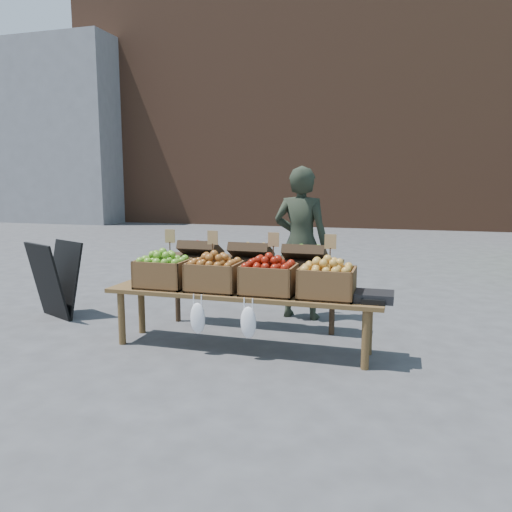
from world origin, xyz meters
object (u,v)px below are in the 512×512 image
(display_bench, at_px, (241,321))
(weighing_scale, at_px, (374,296))
(vendor, at_px, (301,243))
(chalkboard_sign, at_px, (55,279))
(crate_golden_apples, at_px, (163,273))
(crate_russet_pears, at_px, (214,276))
(crate_red_apples, at_px, (269,279))
(crate_green_apples, at_px, (327,283))
(back_table, at_px, (251,282))

(display_bench, distance_m, weighing_scale, 1.29)
(vendor, xyz_separation_m, chalkboard_sign, (-2.82, -0.83, -0.44))
(chalkboard_sign, relative_size, crate_golden_apples, 1.85)
(crate_russet_pears, bearing_deg, crate_red_apples, 0.00)
(vendor, relative_size, crate_golden_apples, 3.61)
(chalkboard_sign, relative_size, display_bench, 0.34)
(vendor, relative_size, crate_russet_pears, 3.61)
(display_bench, distance_m, crate_golden_apples, 0.93)
(crate_red_apples, height_order, crate_green_apples, same)
(chalkboard_sign, xyz_separation_m, crate_russet_pears, (2.23, -0.47, 0.25))
(crate_red_apples, distance_m, crate_green_apples, 0.55)
(chalkboard_sign, distance_m, weighing_scale, 3.78)
(crate_golden_apples, height_order, weighing_scale, crate_golden_apples)
(chalkboard_sign, relative_size, crate_russet_pears, 1.85)
(chalkboard_sign, height_order, crate_russet_pears, chalkboard_sign)
(crate_red_apples, xyz_separation_m, weighing_scale, (0.97, 0.00, -0.10))
(vendor, distance_m, weighing_scale, 1.62)
(back_table, height_order, crate_red_apples, back_table)
(display_bench, height_order, crate_golden_apples, crate_golden_apples)
(display_bench, xyz_separation_m, crate_red_apples, (0.28, 0.00, 0.42))
(vendor, bearing_deg, chalkboard_sign, 21.00)
(vendor, height_order, chalkboard_sign, vendor)
(chalkboard_sign, distance_m, crate_russet_pears, 2.29)
(crate_golden_apples, relative_size, crate_russet_pears, 1.00)
(chalkboard_sign, bearing_deg, vendor, 40.91)
(vendor, xyz_separation_m, weighing_scale, (0.93, -1.30, -0.29))
(back_table, bearing_deg, chalkboard_sign, -174.04)
(chalkboard_sign, height_order, display_bench, chalkboard_sign)
(crate_russet_pears, bearing_deg, vendor, 65.37)
(vendor, distance_m, crate_green_apples, 1.40)
(vendor, bearing_deg, back_table, 57.42)
(back_table, relative_size, crate_russet_pears, 4.20)
(vendor, xyz_separation_m, crate_red_apples, (-0.04, -1.30, -0.19))
(vendor, height_order, crate_russet_pears, vendor)
(chalkboard_sign, relative_size, back_table, 0.44)
(crate_green_apples, xyz_separation_m, weighing_scale, (0.43, 0.00, -0.10))
(back_table, xyz_separation_m, crate_russet_pears, (-0.16, -0.72, 0.19))
(display_bench, xyz_separation_m, weighing_scale, (1.25, 0.00, 0.33))
(crate_green_apples, bearing_deg, weighing_scale, 0.00)
(vendor, bearing_deg, crate_red_apples, 92.72)
(back_table, xyz_separation_m, weighing_scale, (1.37, -0.72, 0.09))
(crate_green_apples, bearing_deg, crate_russet_pears, 180.00)
(crate_green_apples, bearing_deg, display_bench, 180.00)
(crate_green_apples, bearing_deg, vendor, 111.30)
(crate_russet_pears, relative_size, weighing_scale, 1.47)
(crate_golden_apples, bearing_deg, vendor, 48.57)
(crate_green_apples, distance_m, weighing_scale, 0.44)
(back_table, xyz_separation_m, crate_golden_apples, (-0.71, -0.72, 0.19))
(weighing_scale, bearing_deg, crate_green_apples, 180.00)
(crate_red_apples, bearing_deg, chalkboard_sign, 170.36)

